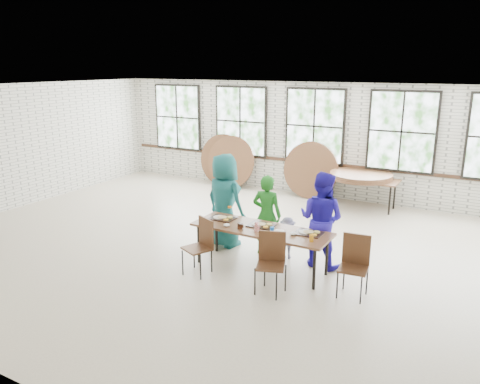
{
  "coord_description": "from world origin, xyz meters",
  "views": [
    {
      "loc": [
        4.2,
        -7.21,
        3.42
      ],
      "look_at": [
        0.0,
        0.4,
        1.05
      ],
      "focal_mm": 35.0,
      "sensor_mm": 36.0,
      "label": 1
    }
  ],
  "objects_px": {
    "chair_near_left": "(202,241)",
    "dining_table": "(261,231)",
    "storage_table": "(361,180)",
    "chair_near_right": "(271,257)"
  },
  "relations": [
    {
      "from": "chair_near_left",
      "to": "dining_table",
      "type": "bearing_deg",
      "value": 61.58
    },
    {
      "from": "dining_table",
      "to": "chair_near_right",
      "type": "distance_m",
      "value": 0.83
    },
    {
      "from": "chair_near_left",
      "to": "storage_table",
      "type": "xyz_separation_m",
      "value": [
        1.33,
        5.04,
        0.13
      ]
    },
    {
      "from": "dining_table",
      "to": "chair_near_right",
      "type": "height_order",
      "value": "chair_near_right"
    },
    {
      "from": "chair_near_right",
      "to": "storage_table",
      "type": "bearing_deg",
      "value": 70.34
    },
    {
      "from": "dining_table",
      "to": "chair_near_left",
      "type": "height_order",
      "value": "chair_near_left"
    },
    {
      "from": "dining_table",
      "to": "storage_table",
      "type": "relative_size",
      "value": 1.33
    },
    {
      "from": "dining_table",
      "to": "chair_near_left",
      "type": "xyz_separation_m",
      "value": [
        -0.81,
        -0.61,
        -0.13
      ]
    },
    {
      "from": "chair_near_left",
      "to": "storage_table",
      "type": "bearing_deg",
      "value": 99.47
    },
    {
      "from": "storage_table",
      "to": "chair_near_right",
      "type": "bearing_deg",
      "value": -88.84
    }
  ]
}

